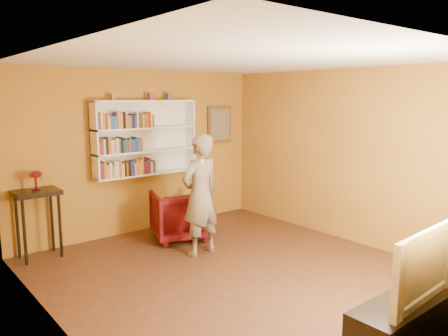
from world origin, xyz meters
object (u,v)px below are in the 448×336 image
Objects in this scene: television at (413,263)px; console_table at (37,202)px; tv_cabinet at (408,324)px; person at (200,195)px; armchair at (180,215)px; bookshelf at (144,138)px; ruby_lustre at (35,176)px.

console_table is at bearing 109.02° from television.
television is at bearing 0.00° from tv_cabinet.
person is at bearing -35.71° from console_table.
tv_cabinet is (-0.17, -3.94, -0.14)m from armchair.
bookshelf is 4.72m from television.
person reaches higher than television.
television is at bearing 83.19° from person.
console_table is at bearing -42.27° from person.
tv_cabinet is at bearing 106.91° from armchair.
console_table is at bearing -174.94° from bookshelf.
person is 3.17m from television.
armchair is 3.96m from television.
ruby_lustre reaches higher than tv_cabinet.
television is (-0.01, -3.17, -0.05)m from person.
person reaches higher than armchair.
bookshelf is 1.42m from armchair.
bookshelf is 4.85m from tv_cabinet.
bookshelf is at bearing 5.06° from ruby_lustre.
console_table is at bearing 3.64° from armchair.
bookshelf is at bearing -94.44° from person.
tv_cabinet is (1.84, -4.50, -0.93)m from ruby_lustre.
armchair is at bearing 87.58° from tv_cabinet.
armchair is 0.92m from person.
console_table is 0.86× the size of television.
person is 1.25× the size of tv_cabinet.
television is (0.04, -4.66, -0.77)m from bookshelf.
armchair is (0.21, -0.72, -1.20)m from bookshelf.
armchair is 0.62× the size of tv_cabinet.
bookshelf reaches higher than ruby_lustre.
ruby_lustre is 2.23m from armchair.
ruby_lustre is 2.31m from person.
armchair is 3.94m from tv_cabinet.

